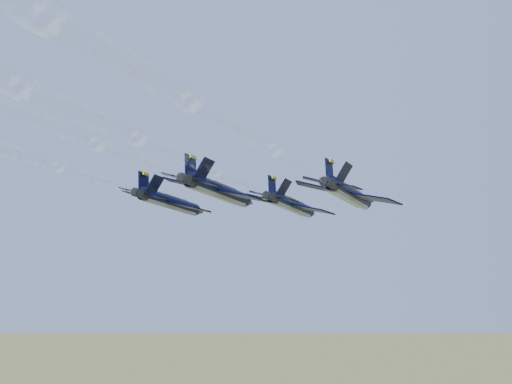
# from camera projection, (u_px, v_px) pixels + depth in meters

# --- Properties ---
(jet_lead) EXTENTS (12.07, 16.79, 4.49)m
(jet_lead) POSITION_uv_depth(u_px,v_px,m) (292.00, 205.00, 96.51)
(jet_lead) COLOR black
(jet_left) EXTENTS (12.07, 16.79, 4.49)m
(jet_left) POSITION_uv_depth(u_px,v_px,m) (171.00, 202.00, 92.79)
(jet_left) COLOR black
(jet_right) EXTENTS (12.07, 16.79, 4.49)m
(jet_right) POSITION_uv_depth(u_px,v_px,m) (350.00, 194.00, 82.63)
(jet_right) COLOR black
(jet_slot) EXTENTS (12.07, 16.79, 4.49)m
(jet_slot) POSITION_uv_depth(u_px,v_px,m) (220.00, 191.00, 79.50)
(jet_slot) COLOR black
(smoke_trail_lead) EXTENTS (21.57, 57.07, 2.50)m
(smoke_trail_lead) POSITION_uv_depth(u_px,v_px,m) (63.00, 155.00, 55.01)
(smoke_trail_lead) COLOR white
(smoke_trail_right) EXTENTS (21.57, 57.07, 2.50)m
(smoke_trail_right) POSITION_uv_depth(u_px,v_px,m) (100.00, 117.00, 41.12)
(smoke_trail_right) COLOR white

